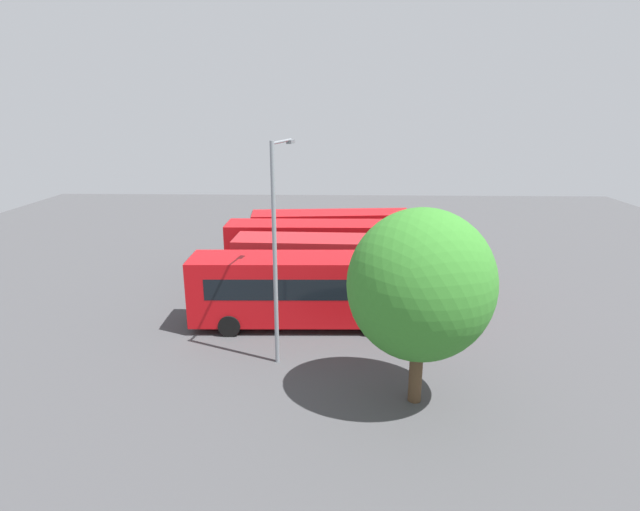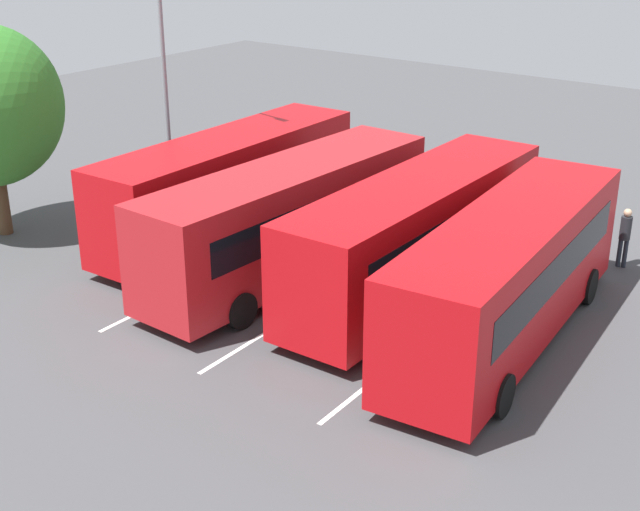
# 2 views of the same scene
# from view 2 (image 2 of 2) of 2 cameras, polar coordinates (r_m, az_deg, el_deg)

# --- Properties ---
(ground_plane) EXTENTS (62.55, 62.55, 0.00)m
(ground_plane) POSITION_cam_2_polar(r_m,az_deg,el_deg) (24.50, 1.63, -1.89)
(ground_plane) COLOR #424244
(bus_far_left) EXTENTS (10.21, 3.30, 3.24)m
(bus_far_left) POSITION_cam_2_polar(r_m,az_deg,el_deg) (21.26, 12.22, -1.12)
(bus_far_left) COLOR #B70C11
(bus_far_left) RESTS_ON ground
(bus_center_left) EXTENTS (10.08, 2.66, 3.24)m
(bus_center_left) POSITION_cam_2_polar(r_m,az_deg,el_deg) (23.39, 6.33, 1.48)
(bus_center_left) COLOR #B70C11
(bus_center_left) RESTS_ON ground
(bus_center_right) EXTENTS (10.11, 2.77, 3.24)m
(bus_center_right) POSITION_cam_2_polar(r_m,az_deg,el_deg) (24.38, -1.97, 2.50)
(bus_center_right) COLOR #AD191E
(bus_center_right) RESTS_ON ground
(bus_far_right) EXTENTS (10.10, 2.74, 3.24)m
(bus_far_right) POSITION_cam_2_polar(r_m,az_deg,el_deg) (27.44, -5.92, 4.70)
(bus_far_right) COLOR #B70C11
(bus_far_right) RESTS_ON ground
(pedestrian) EXTENTS (0.38, 0.38, 1.79)m
(pedestrian) POSITION_cam_2_polar(r_m,az_deg,el_deg) (26.74, 19.23, 1.41)
(pedestrian) COLOR #232833
(pedestrian) RESTS_ON ground
(street_lamp) EXTENTS (0.68, 2.69, 8.43)m
(street_lamp) POSITION_cam_2_polar(r_m,az_deg,el_deg) (29.42, -9.85, 11.87)
(street_lamp) COLOR gray
(street_lamp) RESTS_ON ground
(lane_stripe_outer_left) EXTENTS (12.04, 0.51, 0.01)m
(lane_stripe_outer_left) POSITION_cam_2_polar(r_m,az_deg,el_deg) (22.89, 8.66, -3.99)
(lane_stripe_outer_left) COLOR silver
(lane_stripe_outer_left) RESTS_ON ground
(lane_stripe_inner_left) EXTENTS (12.04, 0.51, 0.01)m
(lane_stripe_inner_left) POSITION_cam_2_polar(r_m,az_deg,el_deg) (24.50, 1.63, -1.88)
(lane_stripe_inner_left) COLOR silver
(lane_stripe_inner_left) RESTS_ON ground
(lane_stripe_inner_right) EXTENTS (12.04, 0.51, 0.01)m
(lane_stripe_inner_right) POSITION_cam_2_polar(r_m,az_deg,el_deg) (26.46, -4.42, -0.03)
(lane_stripe_inner_right) COLOR silver
(lane_stripe_inner_right) RESTS_ON ground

